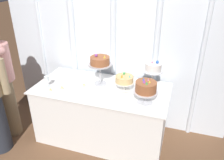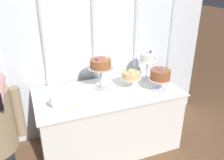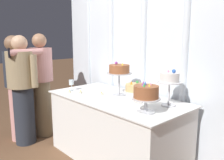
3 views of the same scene
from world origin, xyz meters
name	(u,v)px [view 1 (image 1 of 3)]	position (x,y,z in m)	size (l,w,h in m)	color
ground_plane	(100,141)	(0.00, 0.00, 0.00)	(24.00, 24.00, 0.00)	brown
draped_curtain	(113,29)	(-0.01, 0.59, 1.41)	(3.24, 0.17, 2.68)	silver
cake_table	(102,113)	(0.00, 0.10, 0.39)	(1.70, 0.84, 0.78)	white
cake_display_leftmost	(100,62)	(-0.05, 0.20, 1.08)	(0.30, 0.30, 0.41)	#B2B2B7
cake_display_midleft	(124,80)	(0.29, 0.11, 0.93)	(0.24, 0.24, 0.24)	silver
cake_display_midright	(146,88)	(0.58, -0.07, 0.96)	(0.27, 0.27, 0.30)	silver
cake_display_rightmost	(153,69)	(0.60, 0.27, 1.05)	(0.24, 0.24, 0.38)	silver
wine_glass	(47,79)	(-0.66, -0.08, 0.88)	(0.06, 0.06, 0.14)	silver
tealight_far_left	(50,90)	(-0.57, -0.17, 0.79)	(0.04, 0.04, 0.04)	beige
tealight_near_left	(62,88)	(-0.46, -0.08, 0.79)	(0.04, 0.04, 0.04)	beige
tealight_near_right	(84,85)	(-0.23, 0.07, 0.79)	(0.04, 0.04, 0.03)	beige
guest_girl_blue_dress	(1,81)	(-1.26, -0.22, 0.83)	(0.48, 0.72, 1.52)	#9E8966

